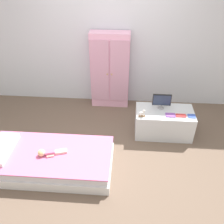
{
  "coord_description": "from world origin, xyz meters",
  "views": [
    {
      "loc": [
        0.34,
        -2.72,
        2.7
      ],
      "look_at": [
        0.12,
        0.29,
        0.58
      ],
      "focal_mm": 39.68,
      "sensor_mm": 36.0,
      "label": 1
    }
  ],
  "objects_px": {
    "bed": "(50,160)",
    "tv_monitor": "(162,100)",
    "book_red": "(181,116)",
    "doll": "(47,153)",
    "tv_stand": "(164,122)",
    "wardrobe": "(110,71)",
    "book_purple": "(170,115)",
    "rocking_horse_toy": "(143,113)",
    "book_blue": "(192,116)"
  },
  "relations": [
    {
      "from": "book_purple",
      "to": "book_red",
      "type": "bearing_deg",
      "value": 0.0
    },
    {
      "from": "book_purple",
      "to": "tv_stand",
      "type": "bearing_deg",
      "value": 121.73
    },
    {
      "from": "book_purple",
      "to": "book_red",
      "type": "relative_size",
      "value": 0.96
    },
    {
      "from": "wardrobe",
      "to": "doll",
      "type": "bearing_deg",
      "value": -112.22
    },
    {
      "from": "wardrobe",
      "to": "book_blue",
      "type": "distance_m",
      "value": 1.67
    },
    {
      "from": "book_purple",
      "to": "tv_monitor",
      "type": "bearing_deg",
      "value": 124.13
    },
    {
      "from": "wardrobe",
      "to": "rocking_horse_toy",
      "type": "distance_m",
      "value": 1.18
    },
    {
      "from": "bed",
      "to": "book_blue",
      "type": "relative_size",
      "value": 15.41
    },
    {
      "from": "tv_stand",
      "to": "book_blue",
      "type": "bearing_deg",
      "value": -15.8
    },
    {
      "from": "wardrobe",
      "to": "tv_monitor",
      "type": "bearing_deg",
      "value": -40.29
    },
    {
      "from": "doll",
      "to": "wardrobe",
      "type": "bearing_deg",
      "value": 67.78
    },
    {
      "from": "doll",
      "to": "book_red",
      "type": "bearing_deg",
      "value": 23.29
    },
    {
      "from": "tv_monitor",
      "to": "wardrobe",
      "type": "bearing_deg",
      "value": 139.71
    },
    {
      "from": "tv_monitor",
      "to": "tv_stand",
      "type": "bearing_deg",
      "value": -52.91
    },
    {
      "from": "doll",
      "to": "tv_stand",
      "type": "distance_m",
      "value": 1.92
    },
    {
      "from": "book_red",
      "to": "book_purple",
      "type": "bearing_deg",
      "value": 180.0
    },
    {
      "from": "tv_stand",
      "to": "book_purple",
      "type": "height_order",
      "value": "book_purple"
    },
    {
      "from": "tv_monitor",
      "to": "book_purple",
      "type": "distance_m",
      "value": 0.27
    },
    {
      "from": "doll",
      "to": "tv_stand",
      "type": "height_order",
      "value": "tv_stand"
    },
    {
      "from": "rocking_horse_toy",
      "to": "book_red",
      "type": "bearing_deg",
      "value": 5.16
    },
    {
      "from": "wardrobe",
      "to": "rocking_horse_toy",
      "type": "bearing_deg",
      "value": -59.82
    },
    {
      "from": "bed",
      "to": "tv_monitor",
      "type": "distance_m",
      "value": 1.93
    },
    {
      "from": "doll",
      "to": "book_purple",
      "type": "bearing_deg",
      "value": 25.17
    },
    {
      "from": "doll",
      "to": "book_blue",
      "type": "relative_size",
      "value": 3.41
    },
    {
      "from": "wardrobe",
      "to": "book_purple",
      "type": "relative_size",
      "value": 9.66
    },
    {
      "from": "book_red",
      "to": "book_blue",
      "type": "distance_m",
      "value": 0.17
    },
    {
      "from": "wardrobe",
      "to": "tv_stand",
      "type": "distance_m",
      "value": 1.36
    },
    {
      "from": "tv_monitor",
      "to": "book_red",
      "type": "distance_m",
      "value": 0.38
    },
    {
      "from": "wardrobe",
      "to": "rocking_horse_toy",
      "type": "height_order",
      "value": "wardrobe"
    },
    {
      "from": "wardrobe",
      "to": "book_red",
      "type": "distance_m",
      "value": 1.54
    },
    {
      "from": "rocking_horse_toy",
      "to": "tv_stand",
      "type": "bearing_deg",
      "value": 24.19
    },
    {
      "from": "bed",
      "to": "tv_stand",
      "type": "bearing_deg",
      "value": 28.41
    },
    {
      "from": "bed",
      "to": "book_red",
      "type": "distance_m",
      "value": 2.07
    },
    {
      "from": "doll",
      "to": "book_blue",
      "type": "height_order",
      "value": "book_blue"
    },
    {
      "from": "tv_stand",
      "to": "book_purple",
      "type": "xyz_separation_m",
      "value": [
        0.07,
        -0.11,
        0.23
      ]
    },
    {
      "from": "wardrobe",
      "to": "book_red",
      "type": "xyz_separation_m",
      "value": [
        1.18,
        -0.95,
        -0.26
      ]
    },
    {
      "from": "bed",
      "to": "book_purple",
      "type": "bearing_deg",
      "value": 24.47
    },
    {
      "from": "bed",
      "to": "doll",
      "type": "height_order",
      "value": "doll"
    },
    {
      "from": "book_blue",
      "to": "doll",
      "type": "bearing_deg",
      "value": -158.4
    },
    {
      "from": "wardrobe",
      "to": "book_blue",
      "type": "xyz_separation_m",
      "value": [
        1.35,
        -0.95,
        -0.27
      ]
    },
    {
      "from": "rocking_horse_toy",
      "to": "book_purple",
      "type": "bearing_deg",
      "value": 7.03
    },
    {
      "from": "doll",
      "to": "wardrobe",
      "type": "distance_m",
      "value": 1.95
    },
    {
      "from": "bed",
      "to": "book_purple",
      "type": "xyz_separation_m",
      "value": [
        1.73,
        0.79,
        0.31
      ]
    },
    {
      "from": "tv_stand",
      "to": "book_blue",
      "type": "distance_m",
      "value": 0.47
    },
    {
      "from": "wardrobe",
      "to": "book_red",
      "type": "bearing_deg",
      "value": -38.79
    },
    {
      "from": "tv_stand",
      "to": "book_purple",
      "type": "distance_m",
      "value": 0.26
    },
    {
      "from": "doll",
      "to": "wardrobe",
      "type": "relative_size",
      "value": 0.27
    },
    {
      "from": "doll",
      "to": "tv_monitor",
      "type": "height_order",
      "value": "tv_monitor"
    },
    {
      "from": "doll",
      "to": "book_red",
      "type": "height_order",
      "value": "book_red"
    },
    {
      "from": "book_purple",
      "to": "book_red",
      "type": "xyz_separation_m",
      "value": [
        0.16,
        0.0,
        0.0
      ]
    }
  ]
}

